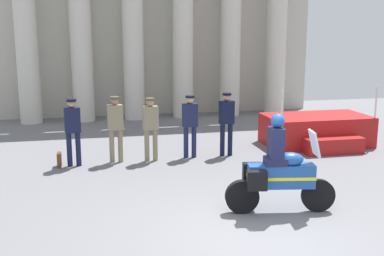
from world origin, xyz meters
TOP-DOWN VIEW (x-y plane):
  - ground_plane at (0.00, 0.00)m, footprint 28.34×28.34m
  - colonnade_backdrop at (0.02, 11.64)m, footprint 13.04×1.64m
  - reviewing_stand at (3.96, 5.67)m, footprint 3.05×2.18m
  - officer_in_row_0 at (-3.09, 4.93)m, footprint 0.41×0.27m
  - officer_in_row_1 at (-2.03, 5.06)m, footprint 0.41×0.27m
  - officer_in_row_2 at (-1.12, 4.99)m, footprint 0.41×0.27m
  - officer_in_row_3 at (-0.05, 5.11)m, footprint 0.41×0.27m
  - officer_in_row_4 at (0.96, 5.08)m, footprint 0.41×0.27m
  - motorcycle_with_rider at (0.72, 0.89)m, footprint 2.08×0.77m
  - briefcase_on_ground at (-3.46, 4.93)m, footprint 0.10×0.32m

SIDE VIEW (x-z plane):
  - ground_plane at x=0.00m, z-range 0.00..0.00m
  - briefcase_on_ground at x=-3.46m, z-range 0.00..0.36m
  - reviewing_stand at x=3.96m, z-range -0.47..1.33m
  - motorcycle_with_rider at x=0.72m, z-range -0.16..1.74m
  - officer_in_row_2 at x=-1.12m, z-range 0.15..1.83m
  - officer_in_row_3 at x=-0.05m, z-range 0.15..1.85m
  - officer_in_row_0 at x=-3.09m, z-range 0.16..1.87m
  - officer_in_row_1 at x=-2.03m, z-range 0.16..1.89m
  - officer_in_row_4 at x=0.96m, z-range 0.16..1.89m
  - colonnade_backdrop at x=0.02m, z-range 0.21..7.78m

